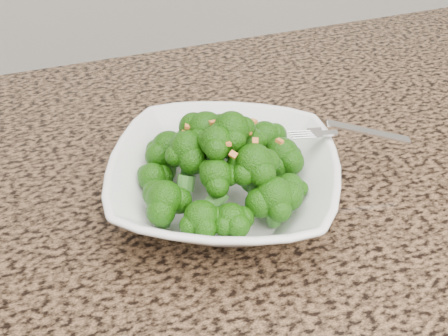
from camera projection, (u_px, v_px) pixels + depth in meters
name	position (u px, v px, depth m)	size (l,w,h in m)	color
granite_counter	(310.00, 262.00, 0.60)	(1.64, 1.04, 0.03)	brown
bowl	(224.00, 181.00, 0.63)	(0.25, 0.25, 0.06)	white
broccoli_pile	(224.00, 130.00, 0.59)	(0.22, 0.22, 0.08)	#1F5F0A
garlic_topping	(224.00, 96.00, 0.57)	(0.13, 0.13, 0.01)	orange
fork	(331.00, 133.00, 0.64)	(0.17, 0.03, 0.01)	silver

